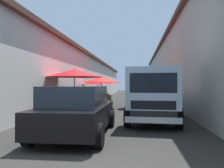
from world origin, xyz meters
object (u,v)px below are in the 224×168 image
at_px(parked_scooter, 147,99).
at_px(fruit_stall_far_left, 141,81).
at_px(fruit_stall_near_right, 102,83).
at_px(hatchback_car, 77,110).
at_px(delivery_truck, 153,97).
at_px(fruit_stall_mid_lane, 74,77).
at_px(vendor_by_crates, 83,93).
at_px(plastic_stool, 155,107).
at_px(fruit_stall_far_right, 98,84).
at_px(fruit_stall_near_left, 149,84).

bearing_deg(parked_scooter, fruit_stall_far_left, 168.27).
xyz_separation_m(fruit_stall_near_right, hatchback_car, (-7.40, -0.50, -0.86)).
distance_m(fruit_stall_far_left, fruit_stall_near_right, 2.53).
height_order(fruit_stall_near_right, parked_scooter, fruit_stall_near_right).
bearing_deg(delivery_truck, fruit_stall_near_right, 27.89).
xyz_separation_m(fruit_stall_mid_lane, parked_scooter, (5.60, -3.84, -1.45)).
bearing_deg(fruit_stall_near_right, delivery_truck, -152.11).
distance_m(hatchback_car, vendor_by_crates, 8.28).
xyz_separation_m(fruit_stall_near_right, delivery_truck, (-5.36, -2.84, -0.56)).
xyz_separation_m(vendor_by_crates, plastic_stool, (-2.82, -4.56, -0.62)).
relative_size(delivery_truck, parked_scooter, 2.96).
height_order(parked_scooter, plastic_stool, parked_scooter).
bearing_deg(fruit_stall_far_right, fruit_stall_near_left, -52.22).
bearing_deg(fruit_stall_near_left, parked_scooter, 174.01).
distance_m(fruit_stall_far_right, hatchback_car, 9.85).
bearing_deg(vendor_by_crates, fruit_stall_mid_lane, -172.26).
distance_m(fruit_stall_mid_lane, fruit_stall_near_right, 3.21).
bearing_deg(fruit_stall_far_right, parked_scooter, -86.98).
xyz_separation_m(fruit_stall_near_left, vendor_by_crates, (-4.77, 4.65, -0.67)).
bearing_deg(fruit_stall_far_left, delivery_truck, -176.60).
bearing_deg(fruit_stall_mid_lane, fruit_stall_near_left, -26.03).
xyz_separation_m(parked_scooter, plastic_stool, (-4.70, -0.21, -0.12)).
bearing_deg(vendor_by_crates, hatchback_car, -166.73).
bearing_deg(plastic_stool, fruit_stall_near_right, 55.51).
distance_m(fruit_stall_far_left, plastic_stool, 2.99).
relative_size(fruit_stall_far_left, hatchback_car, 0.59).
relative_size(fruit_stall_far_right, parked_scooter, 1.50).
bearing_deg(fruit_stall_mid_lane, fruit_stall_far_right, -1.79).
height_order(fruit_stall_far_left, hatchback_car, fruit_stall_far_left).
xyz_separation_m(fruit_stall_far_left, delivery_truck, (-5.73, -0.34, -0.72)).
bearing_deg(hatchback_car, plastic_stool, -26.94).
xyz_separation_m(fruit_stall_near_left, fruit_stall_near_right, (-5.43, 3.25, -0.02)).
bearing_deg(fruit_stall_mid_lane, fruit_stall_far_left, -44.64).
height_order(hatchback_car, delivery_truck, delivery_truck).
distance_m(vendor_by_crates, parked_scooter, 4.77).
height_order(fruit_stall_near_left, parked_scooter, fruit_stall_near_left).
xyz_separation_m(fruit_stall_near_left, parked_scooter, (-2.89, 0.30, -1.17)).
bearing_deg(hatchback_car, delivery_truck, -48.96).
xyz_separation_m(hatchback_car, delivery_truck, (2.04, -2.34, 0.30)).
relative_size(fruit_stall_mid_lane, fruit_stall_far_right, 1.12).
xyz_separation_m(delivery_truck, parked_scooter, (7.90, -0.11, -0.59)).
bearing_deg(hatchback_car, parked_scooter, -13.86).
relative_size(fruit_stall_far_right, delivery_truck, 0.51).
relative_size(fruit_stall_near_left, fruit_stall_far_right, 1.01).
distance_m(fruit_stall_mid_lane, delivery_truck, 4.46).
xyz_separation_m(fruit_stall_near_right, vendor_by_crates, (0.65, 1.40, -0.65)).
height_order(fruit_stall_far_left, delivery_truck, fruit_stall_far_left).
bearing_deg(parked_scooter, delivery_truck, 179.20).
xyz_separation_m(fruit_stall_far_left, fruit_stall_near_left, (5.06, -0.75, -0.14)).
relative_size(fruit_stall_near_left, vendor_by_crates, 1.57).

